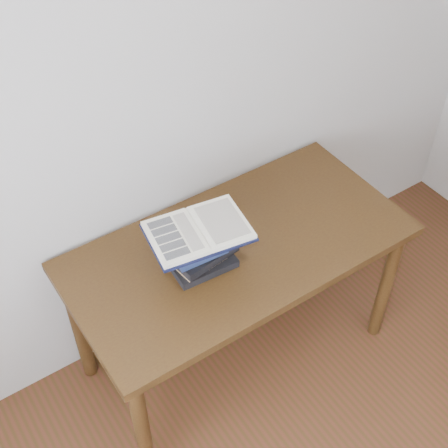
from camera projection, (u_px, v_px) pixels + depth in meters
desk at (238, 261)px, 2.54m from camera, size 1.37×0.69×0.74m
book_stack at (198, 248)px, 2.33m from camera, size 0.27×0.22×0.19m
open_book at (198, 231)px, 2.25m from camera, size 0.40×0.31×0.03m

